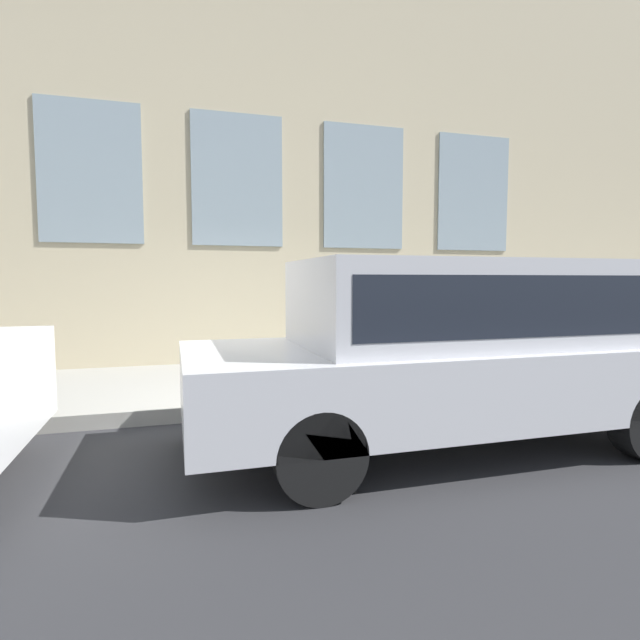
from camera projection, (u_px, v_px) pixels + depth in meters
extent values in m
plane|color=#2D2D30|center=(273.00, 416.00, 5.66)|extent=(80.00, 80.00, 0.00)
cube|color=#9E9B93|center=(253.00, 383.00, 7.07)|extent=(2.96, 60.00, 0.17)
cube|color=#C6B793|center=(236.00, 152.00, 8.35)|extent=(0.30, 40.00, 7.38)
cube|color=#8C9EA8|center=(474.00, 193.00, 9.48)|extent=(0.03, 1.49, 2.16)
cube|color=#8C9EA8|center=(364.00, 187.00, 8.85)|extent=(0.03, 1.49, 2.16)
cube|color=#8C9EA8|center=(238.00, 180.00, 8.22)|extent=(0.03, 1.49, 2.16)
cube|color=#8C9EA8|center=(90.00, 172.00, 7.60)|extent=(0.03, 1.49, 2.16)
cylinder|color=#2D7260|center=(297.00, 389.00, 6.25)|extent=(0.36, 0.36, 0.04)
cylinder|color=#2D7260|center=(297.00, 363.00, 6.23)|extent=(0.27, 0.27, 0.70)
sphere|color=#2C5D50|center=(297.00, 335.00, 6.20)|extent=(0.28, 0.28, 0.28)
cylinder|color=black|center=(297.00, 328.00, 6.19)|extent=(0.09, 0.09, 0.11)
cylinder|color=#2D7260|center=(311.00, 355.00, 6.27)|extent=(0.09, 0.10, 0.09)
cylinder|color=#2D7260|center=(283.00, 357.00, 6.17)|extent=(0.09, 0.10, 0.09)
cylinder|color=#726651|center=(344.00, 359.00, 6.43)|extent=(0.10, 0.10, 0.72)
cylinder|color=#726651|center=(340.00, 358.00, 6.58)|extent=(0.10, 0.10, 0.72)
cube|color=#268C4C|center=(342.00, 311.00, 6.46)|extent=(0.19, 0.13, 0.54)
cylinder|color=#268C4C|center=(346.00, 310.00, 6.32)|extent=(0.08, 0.08, 0.51)
cylinder|color=#268C4C|center=(339.00, 309.00, 6.59)|extent=(0.08, 0.08, 0.51)
sphere|color=tan|center=(342.00, 281.00, 6.43)|extent=(0.24, 0.24, 0.24)
cylinder|color=black|center=(319.00, 455.00, 3.47)|extent=(0.24, 0.66, 0.66)
cylinder|color=black|center=(275.00, 402.00, 4.99)|extent=(0.24, 0.66, 0.66)
cylinder|color=black|center=(524.00, 384.00, 5.82)|extent=(0.24, 0.66, 0.66)
cube|color=silver|center=(448.00, 377.00, 4.62)|extent=(1.83, 4.77, 0.63)
cube|color=silver|center=(461.00, 302.00, 4.60)|extent=(1.61, 2.96, 0.76)
cube|color=#1E232D|center=(461.00, 302.00, 4.60)|extent=(1.62, 2.72, 0.48)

